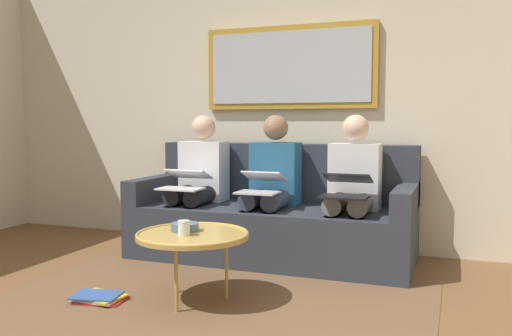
{
  "coord_description": "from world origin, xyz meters",
  "views": [
    {
      "loc": [
        -1.36,
        1.92,
        1.08
      ],
      "look_at": [
        0.0,
        -1.7,
        0.75
      ],
      "focal_mm": 37.55,
      "sensor_mm": 36.0,
      "label": 1
    }
  ],
  "objects_px": {
    "person_left": "(352,186)",
    "person_middle": "(271,182)",
    "couch": "(274,218)",
    "framed_mirror": "(289,67)",
    "cup": "(184,228)",
    "bowl": "(185,227)",
    "laptop_white": "(185,180)",
    "magazine_stack": "(99,297)",
    "laptop_silver": "(261,183)",
    "person_right": "(199,179)",
    "laptop_black": "(346,186)",
    "coffee_table": "(193,235)"
  },
  "relations": [
    {
      "from": "coffee_table",
      "to": "laptop_white",
      "type": "distance_m",
      "value": 1.08
    },
    {
      "from": "cup",
      "to": "laptop_silver",
      "type": "height_order",
      "value": "laptop_silver"
    },
    {
      "from": "laptop_silver",
      "to": "laptop_white",
      "type": "relative_size",
      "value": 1.05
    },
    {
      "from": "laptop_black",
      "to": "laptop_silver",
      "type": "bearing_deg",
      "value": 0.19
    },
    {
      "from": "person_right",
      "to": "coffee_table",
      "type": "bearing_deg",
      "value": 114.91
    },
    {
      "from": "coffee_table",
      "to": "bowl",
      "type": "bearing_deg",
      "value": -32.76
    },
    {
      "from": "person_left",
      "to": "laptop_white",
      "type": "height_order",
      "value": "person_left"
    },
    {
      "from": "bowl",
      "to": "laptop_black",
      "type": "bearing_deg",
      "value": -133.74
    },
    {
      "from": "framed_mirror",
      "to": "laptop_black",
      "type": "height_order",
      "value": "framed_mirror"
    },
    {
      "from": "magazine_stack",
      "to": "framed_mirror",
      "type": "bearing_deg",
      "value": -109.5
    },
    {
      "from": "couch",
      "to": "coffee_table",
      "type": "distance_m",
      "value": 1.23
    },
    {
      "from": "coffee_table",
      "to": "laptop_silver",
      "type": "height_order",
      "value": "laptop_silver"
    },
    {
      "from": "couch",
      "to": "laptop_black",
      "type": "height_order",
      "value": "couch"
    },
    {
      "from": "framed_mirror",
      "to": "bowl",
      "type": "height_order",
      "value": "framed_mirror"
    },
    {
      "from": "person_right",
      "to": "laptop_silver",
      "type": "bearing_deg",
      "value": 159.73
    },
    {
      "from": "laptop_silver",
      "to": "laptop_white",
      "type": "distance_m",
      "value": 0.64
    },
    {
      "from": "bowl",
      "to": "magazine_stack",
      "type": "bearing_deg",
      "value": 29.12
    },
    {
      "from": "laptop_white",
      "to": "bowl",
      "type": "bearing_deg",
      "value": 117.88
    },
    {
      "from": "coffee_table",
      "to": "laptop_silver",
      "type": "bearing_deg",
      "value": -96.65
    },
    {
      "from": "couch",
      "to": "framed_mirror",
      "type": "xyz_separation_m",
      "value": [
        0.0,
        -0.39,
        1.24
      ]
    },
    {
      "from": "person_left",
      "to": "person_middle",
      "type": "xyz_separation_m",
      "value": [
        0.64,
        0.0,
        0.0
      ]
    },
    {
      "from": "person_right",
      "to": "magazine_stack",
      "type": "bearing_deg",
      "value": 90.01
    },
    {
      "from": "person_right",
      "to": "laptop_white",
      "type": "relative_size",
      "value": 3.3
    },
    {
      "from": "cup",
      "to": "person_middle",
      "type": "xyz_separation_m",
      "value": [
        -0.13,
        -1.22,
        0.15
      ]
    },
    {
      "from": "person_left",
      "to": "laptop_white",
      "type": "bearing_deg",
      "value": 10.6
    },
    {
      "from": "laptop_silver",
      "to": "magazine_stack",
      "type": "height_order",
      "value": "laptop_silver"
    },
    {
      "from": "laptop_black",
      "to": "magazine_stack",
      "type": "relative_size",
      "value": 1.12
    },
    {
      "from": "person_left",
      "to": "person_middle",
      "type": "bearing_deg",
      "value": 0.0
    },
    {
      "from": "framed_mirror",
      "to": "person_left",
      "type": "distance_m",
      "value": 1.23
    },
    {
      "from": "person_left",
      "to": "coffee_table",
      "type": "bearing_deg",
      "value": 56.99
    },
    {
      "from": "framed_mirror",
      "to": "magazine_stack",
      "type": "distance_m",
      "value": 2.45
    },
    {
      "from": "framed_mirror",
      "to": "laptop_black",
      "type": "bearing_deg",
      "value": 132.8
    },
    {
      "from": "laptop_silver",
      "to": "laptop_white",
      "type": "xyz_separation_m",
      "value": [
        0.64,
        0.0,
        -0.0
      ]
    },
    {
      "from": "person_middle",
      "to": "magazine_stack",
      "type": "bearing_deg",
      "value": 64.65
    },
    {
      "from": "framed_mirror",
      "to": "cup",
      "type": "height_order",
      "value": "framed_mirror"
    },
    {
      "from": "magazine_stack",
      "to": "couch",
      "type": "bearing_deg",
      "value": -114.27
    },
    {
      "from": "laptop_silver",
      "to": "framed_mirror",
      "type": "bearing_deg",
      "value": -90.0
    },
    {
      "from": "laptop_black",
      "to": "laptop_silver",
      "type": "xyz_separation_m",
      "value": [
        0.64,
        0.0,
        -0.0
      ]
    },
    {
      "from": "couch",
      "to": "person_left",
      "type": "relative_size",
      "value": 1.93
    },
    {
      "from": "laptop_black",
      "to": "framed_mirror",
      "type": "bearing_deg",
      "value": -47.2
    },
    {
      "from": "cup",
      "to": "bowl",
      "type": "distance_m",
      "value": 0.14
    },
    {
      "from": "cup",
      "to": "bowl",
      "type": "xyz_separation_m",
      "value": [
        0.06,
        -0.12,
        -0.02
      ]
    },
    {
      "from": "person_left",
      "to": "magazine_stack",
      "type": "distance_m",
      "value": 1.95
    },
    {
      "from": "laptop_silver",
      "to": "magazine_stack",
      "type": "bearing_deg",
      "value": 60.13
    },
    {
      "from": "couch",
      "to": "person_right",
      "type": "relative_size",
      "value": 1.93
    },
    {
      "from": "framed_mirror",
      "to": "person_middle",
      "type": "bearing_deg",
      "value": 90.0
    },
    {
      "from": "cup",
      "to": "laptop_black",
      "type": "height_order",
      "value": "laptop_black"
    },
    {
      "from": "coffee_table",
      "to": "laptop_white",
      "type": "relative_size",
      "value": 1.96
    },
    {
      "from": "bowl",
      "to": "laptop_silver",
      "type": "xyz_separation_m",
      "value": [
        -0.19,
        -0.86,
        0.19
      ]
    },
    {
      "from": "laptop_white",
      "to": "person_middle",
      "type": "bearing_deg",
      "value": -159.47
    }
  ]
}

